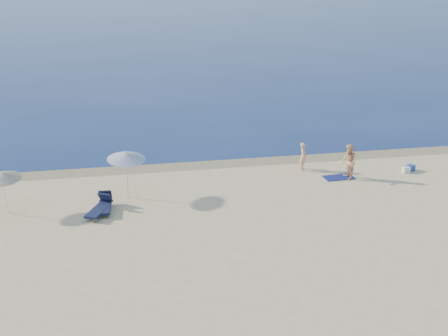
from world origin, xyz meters
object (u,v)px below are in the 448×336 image
object	(u,v)px
person_left	(303,156)
person_right	(349,162)
blue_cooler	(410,168)
umbrella_near	(126,156)

from	to	relation	value
person_left	person_right	distance (m)	2.64
person_left	person_right	size ratio (longest dim) A/B	0.82
blue_cooler	umbrella_near	xyz separation A→B (m)	(-15.54, -0.82, 1.96)
person_right	person_left	bearing A→B (deg)	-132.37
person_left	blue_cooler	bearing A→B (deg)	-82.12
person_left	umbrella_near	distance (m)	10.00
person_left	person_right	bearing A→B (deg)	-112.68
umbrella_near	blue_cooler	bearing A→B (deg)	-19.45
person_left	blue_cooler	xyz separation A→B (m)	(5.85, -1.25, -0.62)
person_left	person_right	world-z (taller)	person_right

